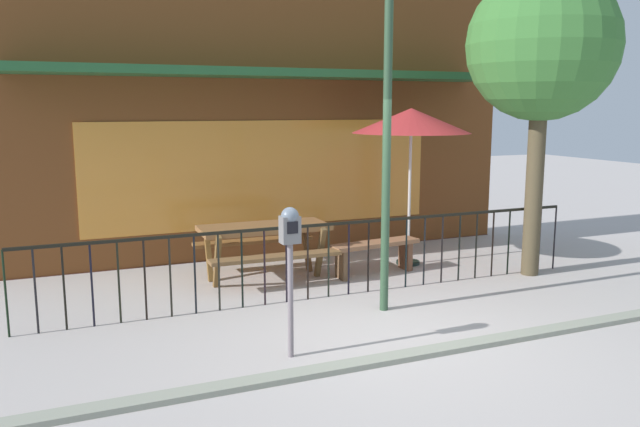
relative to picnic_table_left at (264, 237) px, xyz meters
name	(u,v)px	position (x,y,z in m)	size (l,w,h in m)	color
ground	(392,340)	(0.49, -2.81, -0.61)	(40.00, 40.00, 0.00)	#B6ACA7
pub_storefront	(261,74)	(0.49, 1.57, 2.32)	(8.84, 1.45, 5.90)	#401F17
patio_fence_front	(329,246)	(0.49, -1.14, 0.05)	(7.45, 0.04, 0.97)	black
picnic_table_left	(264,237)	(0.00, 0.00, 0.00)	(1.83, 1.40, 0.79)	brown
patio_umbrella	(411,122)	(2.32, -0.06, 1.58)	(1.79, 1.79, 2.40)	black
patio_bench	(375,250)	(1.56, -0.38, -0.26)	(1.43, 0.47, 0.48)	#906141
parking_meter_near	(290,242)	(-0.65, -2.82, 0.54)	(0.18, 0.17, 1.49)	slate
street_tree	(542,48)	(3.64, -1.27, 2.61)	(2.09, 2.09, 4.30)	#4D422D
street_lamp	(388,95)	(0.89, -1.89, 1.93)	(0.28, 0.28, 3.89)	#2F4B32
curb_edge	(417,356)	(0.49, -3.30, -0.61)	(12.37, 0.20, 0.11)	gray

